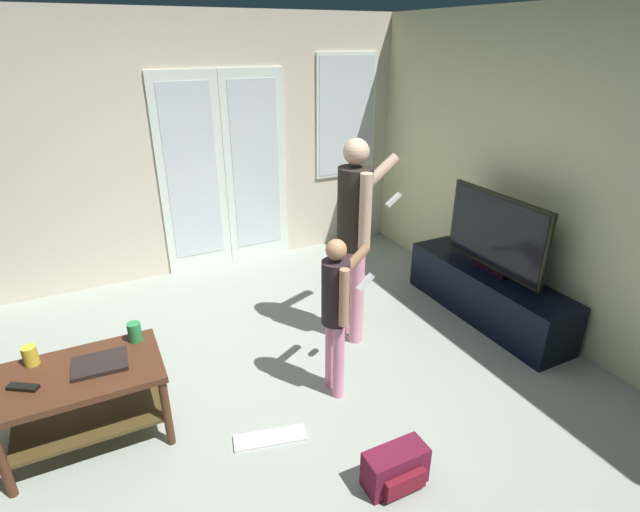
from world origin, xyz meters
The scene contains 14 objects.
ground_plane centered at (0.00, 0.00, -0.01)m, with size 5.24×5.09×0.02m, color #97A195.
wall_back_with_doors centered at (0.11, 2.51, 1.24)m, with size 5.24×0.09×2.54m.
wall_right_plain centered at (2.59, 0.00, 1.25)m, with size 0.06×5.09×2.51m.
coffee_table centered at (-0.90, 0.35, 0.37)m, with size 0.91×0.56×0.51m.
tv_stand centered at (2.29, 0.39, 0.22)m, with size 0.43×1.60×0.44m.
flat_screen_tv centered at (2.29, 0.39, 0.78)m, with size 0.08×1.03×0.68m.
person_adult centered at (1.09, 0.64, 0.97)m, with size 0.64×0.44×1.62m.
person_child centered at (0.64, 0.09, 0.68)m, with size 0.44×0.31×1.14m.
backpack centered at (0.57, -0.75, 0.11)m, with size 0.35×0.20×0.23m.
loose_keyboard centered at (0.06, -0.14, 0.01)m, with size 0.46×0.22×0.02m.
laptop_closed centered at (-0.79, 0.35, 0.52)m, with size 0.30×0.23×0.03m, color black.
cup_near_edge centered at (-1.14, 0.54, 0.57)m, with size 0.08×0.08×0.12m, color gold.
cup_by_laptop centered at (-0.56, 0.53, 0.57)m, with size 0.08×0.08×0.13m, color #2D8A47.
tv_remote_black centered at (-1.18, 0.31, 0.52)m, with size 0.17×0.05×0.02m, color black.
Camera 1 is at (-0.66, -2.30, 2.26)m, focal length 27.17 mm.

